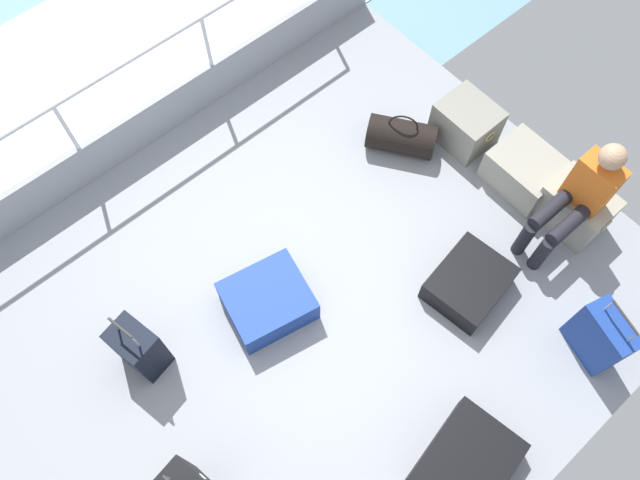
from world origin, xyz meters
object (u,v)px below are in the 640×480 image
suitcase_1 (469,283)px  cargo_crate_2 (575,207)px  suitcase_2 (600,336)px  cargo_crate_1 (524,171)px  suitcase_0 (467,463)px  passenger_seated (579,197)px  duffel_bag (401,137)px  suitcase_3 (268,301)px  suitcase_5 (139,348)px  cargo_crate_0 (466,124)px

suitcase_1 → cargo_crate_2: bearing=83.4°
suitcase_1 → suitcase_2: bearing=20.1°
suitcase_2 → cargo_crate_1: bearing=150.7°
suitcase_0 → passenger_seated: bearing=112.2°
suitcase_2 → duffel_bag: bearing=174.7°
duffel_bag → suitcase_2: bearing=-5.3°
suitcase_3 → duffel_bag: (-0.43, 1.90, 0.02)m
cargo_crate_2 → passenger_seated: passenger_seated is taller
suitcase_5 → passenger_seated: bearing=67.3°
suitcase_1 → suitcase_5: bearing=-118.1°
cargo_crate_0 → suitcase_0: cargo_crate_0 is taller
cargo_crate_2 → duffel_bag: duffel_bag is taller
suitcase_0 → suitcase_2: (0.03, 1.38, 0.16)m
passenger_seated → suitcase_2: (0.83, -0.60, -0.32)m
cargo_crate_0 → suitcase_1: 1.53m
suitcase_5 → suitcase_3: bearing=73.5°
cargo_crate_1 → suitcase_1: cargo_crate_1 is taller
suitcase_5 → duffel_bag: 2.89m
cargo_crate_2 → suitcase_3: 2.69m
suitcase_3 → suitcase_5: 1.03m
suitcase_1 → suitcase_3: size_ratio=0.94×
cargo_crate_2 → suitcase_5: (-1.36, -3.45, 0.07)m
suitcase_2 → suitcase_5: (-2.20, -2.66, -0.00)m
cargo_crate_2 → suitcase_0: (0.81, -2.17, -0.09)m
cargo_crate_0 → duffel_bag: (-0.30, -0.52, -0.05)m
cargo_crate_1 → suitcase_1: bearing=-70.2°
cargo_crate_2 → suitcase_1: size_ratio=0.83×
suitcase_3 → duffel_bag: 1.95m
cargo_crate_2 → suitcase_3: bearing=-113.5°
cargo_crate_1 → cargo_crate_2: (0.53, 0.02, 0.03)m
passenger_seated → duffel_bag: (-1.51, -0.39, -0.44)m
passenger_seated → duffel_bag: 1.61m
suitcase_0 → suitcase_3: 1.90m
suitcase_1 → suitcase_2: (0.96, 0.35, 0.16)m
cargo_crate_1 → suitcase_0: 2.53m
cargo_crate_0 → duffel_bag: bearing=-120.5°
cargo_crate_0 → suitcase_0: size_ratio=0.68×
passenger_seated → suitcase_1: 1.07m
cargo_crate_1 → passenger_seated: 0.70m
cargo_crate_2 → suitcase_3: (-1.07, -2.47, -0.07)m
suitcase_0 → cargo_crate_2: bearing=110.4°
cargo_crate_0 → suitcase_2: suitcase_2 is taller
suitcase_1 → suitcase_2: size_ratio=0.97×
duffel_bag → passenger_seated: bearing=14.4°
suitcase_1 → suitcase_5: 2.62m
suitcase_0 → suitcase_5: size_ratio=1.04×
cargo_crate_0 → suitcase_3: size_ratio=0.74×
cargo_crate_0 → cargo_crate_2: 1.20m
suitcase_0 → suitcase_5: (-2.17, -1.28, 0.16)m
cargo_crate_1 → suitcase_1: (0.40, -1.12, -0.06)m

